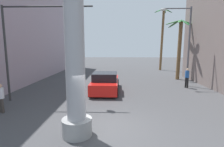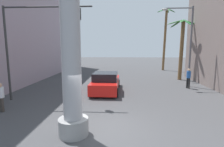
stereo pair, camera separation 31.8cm
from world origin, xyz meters
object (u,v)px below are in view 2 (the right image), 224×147
Objects in this scene: palm_tree_far_right at (165,34)px; palm_tree_mid_right at (182,43)px; pedestrian_mid_right at (189,77)px; car_lead at (106,83)px; street_lamp at (186,39)px; traffic_light_mast at (32,34)px; pedestrian_curb_left at (1,95)px.

palm_tree_mid_right is (-0.13, -8.10, -1.48)m from palm_tree_far_right.
palm_tree_far_right is 5.44× the size of pedestrian_mid_right.
pedestrian_mid_right is at bearing 11.14° from car_lead.
street_lamp is at bearing -94.44° from palm_tree_far_right.
palm_tree_mid_right is at bearing 77.39° from street_lamp.
street_lamp is at bearing 98.39° from pedestrian_mid_right.
palm_tree_far_right is (12.29, 16.50, 1.18)m from traffic_light_mast.
car_lead is (-6.93, -2.21, -3.59)m from street_lamp.
palm_tree_far_right reaches higher than street_lamp.
traffic_light_mast is 0.94× the size of palm_tree_mid_right.
pedestrian_curb_left is at bearing -149.87° from street_lamp.
palm_tree_mid_right reaches higher than pedestrian_mid_right.
pedestrian_curb_left is (-0.85, -2.15, -3.41)m from traffic_light_mast.
pedestrian_curb_left is at bearing -111.53° from traffic_light_mast.
street_lamp is 3.53m from palm_tree_mid_right.
street_lamp is 11.64m from palm_tree_far_right.
car_lead is 0.52× the size of palm_tree_far_right.
street_lamp is at bearing -102.61° from palm_tree_mid_right.
car_lead is 0.75× the size of palm_tree_mid_right.
palm_tree_far_right is 8.24m from palm_tree_mid_right.
palm_tree_mid_right is 5.27m from pedestrian_mid_right.
pedestrian_mid_right is at bearing -98.67° from palm_tree_mid_right.
street_lamp is 3.39m from pedestrian_mid_right.
palm_tree_mid_right is 17.04m from pedestrian_curb_left.
car_lead is (4.46, 2.75, -3.64)m from traffic_light_mast.
traffic_light_mast is (-11.39, -4.95, 0.05)m from street_lamp.
pedestrian_mid_right is at bearing 26.96° from pedestrian_curb_left.
pedestrian_mid_right is at bearing -93.59° from palm_tree_far_right.
palm_tree_far_right is 1.44× the size of palm_tree_mid_right.
traffic_light_mast is 6.38m from car_lead.
traffic_light_mast is 1.25× the size of car_lead.
pedestrian_curb_left is at bearing -140.98° from palm_tree_mid_right.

